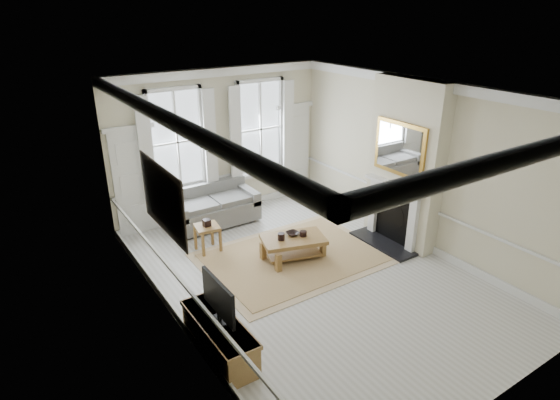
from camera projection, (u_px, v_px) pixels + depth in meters
floor at (312, 277)px, 8.65m from camera, size 7.20×7.20×0.00m
ceiling at (318, 91)px, 7.33m from camera, size 7.20×7.20×0.00m
back_wall at (220, 143)px, 10.76m from camera, size 5.20×0.00×5.20m
left_wall at (170, 229)px, 6.67m from camera, size 0.00×7.20×7.20m
right_wall at (419, 165)px, 9.31m from camera, size 0.00×7.20×7.20m
window_left at (177, 142)px, 10.11m from camera, size 1.26×0.20×2.20m
window_right at (260, 129)px, 11.18m from camera, size 1.26×0.20×2.20m
door_left at (135, 183)px, 9.90m from camera, size 0.90×0.08×2.30m
door_right at (294, 152)px, 11.98m from camera, size 0.90×0.08×2.30m
painting at (163, 199)px, 6.79m from camera, size 0.05×1.66×1.06m
chimney_breast at (405, 164)px, 9.37m from camera, size 0.35×1.70×3.38m
hearth at (383, 243)px, 9.81m from camera, size 0.55×1.50×0.05m
fireplace at (393, 210)px, 9.63m from camera, size 0.21×1.45×1.33m
mirror at (399, 149)px, 9.13m from camera, size 0.06×1.26×1.06m
sofa at (212, 208)px, 10.64m from camera, size 1.97×0.96×0.89m
side_table at (207, 231)px, 9.40m from camera, size 0.53×0.53×0.56m
rug at (293, 257)px, 9.29m from camera, size 3.50×2.60×0.02m
coffee_table at (293, 241)px, 9.15m from camera, size 1.37×1.04×0.46m
ceramic_pot_a at (281, 237)px, 9.00m from camera, size 0.14×0.14×0.14m
ceramic_pot_b at (303, 234)px, 9.16m from camera, size 0.14×0.14×0.10m
bowl at (292, 234)px, 9.20m from camera, size 0.27×0.27×0.06m
tv_stand at (219, 337)px, 6.67m from camera, size 0.49×1.51×0.54m
tv at (218, 298)px, 6.43m from camera, size 0.08×0.90×0.68m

